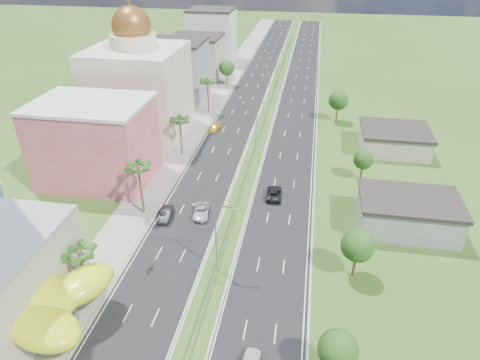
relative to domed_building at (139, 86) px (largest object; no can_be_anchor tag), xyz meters
The scene contains 31 objects.
ground 62.75m from the domed_building, 63.02° to the right, with size 500.00×500.00×0.00m, color #2D5119.
road_left 42.12m from the domed_building, 59.64° to the left, with size 11.00×260.00×0.04m, color black.
road_right 51.12m from the domed_building, 44.59° to the left, with size 11.00×260.00×0.04m, color black.
sidewalk_left 38.39m from the domed_building, 72.55° to the left, with size 7.00×260.00×0.12m, color gray.
median_guardrail 34.47m from the domed_building, 31.25° to the left, with size 0.10×216.06×0.76m.
streetlight_median_b 53.20m from the domed_building, 58.11° to the right, with size 6.04×0.25×11.00m.
streetlight_median_c 28.81m from the domed_building, 10.12° to the right, with size 6.04×0.25×11.00m.
streetlight_median_d 49.04m from the domed_building, 55.01° to the left, with size 6.04×0.25×11.00m.
streetlight_median_e 89.61m from the domed_building, 71.77° to the left, with size 6.04×0.25×11.00m.
lime_canopy 59.88m from the domed_building, 82.28° to the right, with size 18.00×15.00×7.40m.
pink_shophouse 23.32m from the domed_building, 90.00° to the right, with size 20.00×15.00×15.00m, color #CD5454.
domed_building is the anchor object (origin of this frame).
midrise_grey 25.24m from the domed_building, 87.71° to the left, with size 16.00×15.00×16.00m, color gray.
midrise_beige 47.26m from the domed_building, 88.78° to the left, with size 16.00×15.00×13.00m, color #AC9F8D.
midrise_white 70.05m from the domed_building, 89.18° to the left, with size 16.00×15.00×18.00m, color silver.
shed_near 64.14m from the domed_building, 28.18° to the right, with size 15.00×10.00×5.00m, color gray.
shed_far 58.72m from the domed_building, ahead, with size 14.00×12.00×4.40m, color #AC9F8D.
palm_tree_b 54.62m from the domed_building, 76.73° to the right, with size 3.60×3.60×8.10m.
palm_tree_c 35.40m from the domed_building, 69.25° to the right, with size 3.60×3.60×9.60m.
palm_tree_d 16.46m from the domed_building, 38.66° to the right, with size 3.60×3.60×8.60m.
palm_tree_e 19.76m from the domed_building, 50.19° to the left, with size 3.60×3.60×9.40m.
leafy_tree_lfar 42.30m from the domed_building, 72.65° to the left, with size 4.90×4.90×8.05m.
leafy_tree_ra 74.69m from the domed_building, 53.75° to the right, with size 4.20×4.20×6.90m.
leafy_tree_rb 64.00m from the domed_building, 42.46° to the right, with size 4.55×4.55×7.47m.
leafy_tree_rc 52.67m from the domed_building, 16.70° to the right, with size 3.85×3.85×6.33m.
leafy_tree_rd 48.73m from the domed_building, 18.06° to the left, with size 4.90×4.90×8.05m.
car_dark_left 39.43m from the domed_building, 63.69° to the right, with size 1.71×4.92×1.62m, color black.
car_silver_mid_left 40.68m from the domed_building, 55.11° to the right, with size 2.48×5.39×1.50m, color #B6B8BF.
car_yellow_far_left 20.14m from the domed_building, 13.50° to the left, with size 1.90×4.67×1.36m, color yellow.
car_dark_far_right 43.08m from the domed_building, 35.54° to the right, with size 2.64×5.74×1.59m, color black.
motorcycle 51.93m from the domed_building, 68.28° to the right, with size 0.54×1.78×1.14m, color black.
Camera 1 is at (11.12, -35.36, 41.28)m, focal length 32.00 mm.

